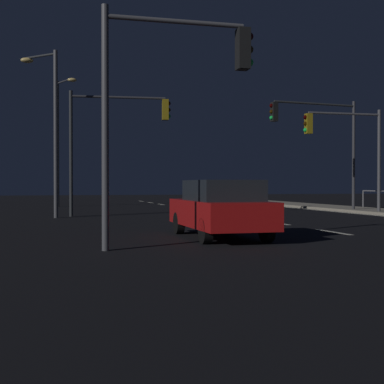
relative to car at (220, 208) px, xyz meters
The scene contains 10 objects.
ground_plane 6.60m from the car, 53.47° to the left, with size 112.00×112.00×0.00m, color black.
lane_markings_center 9.63m from the car, 66.01° to the left, with size 0.14×50.00×0.01m.
lane_edge_line 14.67m from the car, 44.49° to the left, with size 0.14×53.00×0.01m.
car is the anchor object (origin of this frame).
traffic_light_mid_left 14.88m from the car, 50.74° to the left, with size 5.07×0.65×5.70m.
traffic_light_far_center 11.57m from the car, 97.09° to the left, with size 4.60×0.76×5.70m.
traffic_light_overhead_east 13.49m from the car, 44.08° to the left, with size 4.08×0.40×4.95m.
traffic_light_far_left 4.04m from the car, 132.35° to the right, with size 3.51×0.35×5.38m.
street_lamp_across_street 22.95m from the car, 98.51° to the left, with size 1.18×2.26×8.20m.
street_lamp_median 11.92m from the car, 111.79° to the left, with size 1.57×1.47×7.26m.
Camera 1 is at (-8.67, -1.76, 1.45)m, focal length 51.06 mm.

